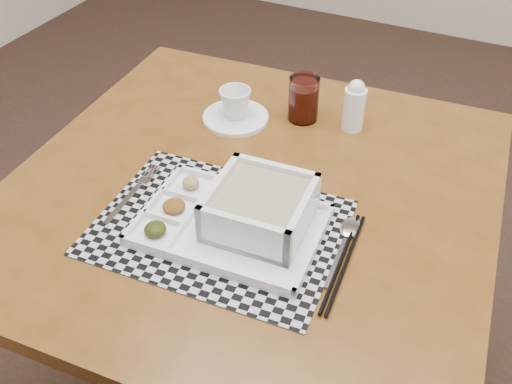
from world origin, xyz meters
TOP-DOWN VIEW (x-y plane):
  - dining_table at (-0.37, 0.06)m, footprint 0.99×0.99m
  - placemat at (-0.37, -0.07)m, footprint 0.45×0.35m
  - serving_tray at (-0.32, -0.05)m, footprint 0.33×0.24m
  - fork at (-0.57, -0.06)m, footprint 0.03×0.19m
  - spoon at (-0.16, 0.01)m, footprint 0.04×0.18m
  - chopsticks at (-0.14, -0.06)m, footprint 0.03×0.24m
  - saucer at (-0.51, 0.26)m, footprint 0.15×0.15m
  - cup at (-0.51, 0.26)m, footprint 0.09×0.09m
  - juice_glass at (-0.37, 0.33)m, footprint 0.07×0.07m
  - creamer_bottle at (-0.26, 0.34)m, footprint 0.05×0.05m

SIDE VIEW (x-z plane):
  - dining_table at x=-0.37m, z-range 0.28..0.97m
  - placemat at x=-0.37m, z-range 0.70..0.70m
  - fork at x=-0.57m, z-range 0.70..0.70m
  - saucer at x=-0.51m, z-range 0.70..0.71m
  - spoon at x=-0.16m, z-range 0.70..0.71m
  - chopsticks at x=-0.14m, z-range 0.70..0.71m
  - serving_tray at x=-0.32m, z-range 0.69..0.78m
  - cup at x=-0.51m, z-range 0.71..0.77m
  - juice_glass at x=-0.37m, z-range 0.69..0.80m
  - creamer_bottle at x=-0.26m, z-range 0.70..0.82m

